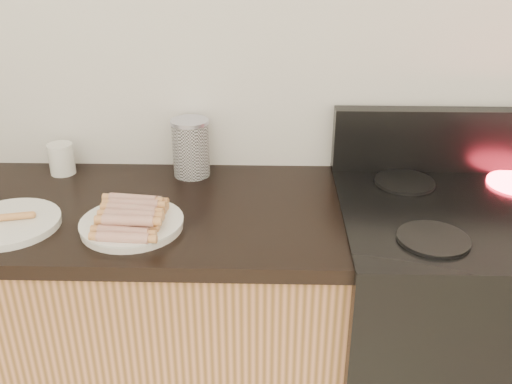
{
  "coord_description": "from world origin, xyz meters",
  "views": [
    {
      "loc": [
        0.2,
        0.27,
        1.63
      ],
      "look_at": [
        0.17,
        1.62,
        0.98
      ],
      "focal_mm": 40.0,
      "sensor_mm": 36.0,
      "label": 1
    }
  ],
  "objects_px": {
    "stove": "(454,340)",
    "canister": "(191,148)",
    "main_plate": "(132,225)",
    "side_plate": "(9,224)",
    "mug": "(61,159)"
  },
  "relations": [
    {
      "from": "stove",
      "to": "mug",
      "type": "bearing_deg",
      "value": 168.81
    },
    {
      "from": "stove",
      "to": "main_plate",
      "type": "relative_size",
      "value": 3.42
    },
    {
      "from": "side_plate",
      "to": "canister",
      "type": "relative_size",
      "value": 1.48
    },
    {
      "from": "mug",
      "to": "stove",
      "type": "bearing_deg",
      "value": -11.19
    },
    {
      "from": "stove",
      "to": "main_plate",
      "type": "distance_m",
      "value": 1.05
    },
    {
      "from": "stove",
      "to": "mug",
      "type": "xyz_separation_m",
      "value": [
        -1.24,
        0.24,
        0.49
      ]
    },
    {
      "from": "main_plate",
      "to": "side_plate",
      "type": "distance_m",
      "value": 0.33
    },
    {
      "from": "main_plate",
      "to": "mug",
      "type": "bearing_deg",
      "value": 130.45
    },
    {
      "from": "canister",
      "to": "main_plate",
      "type": "bearing_deg",
      "value": -107.87
    },
    {
      "from": "side_plate",
      "to": "stove",
      "type": "bearing_deg",
      "value": 4.87
    },
    {
      "from": "main_plate",
      "to": "mug",
      "type": "relative_size",
      "value": 2.71
    },
    {
      "from": "stove",
      "to": "canister",
      "type": "height_order",
      "value": "canister"
    },
    {
      "from": "canister",
      "to": "mug",
      "type": "xyz_separation_m",
      "value": [
        -0.41,
        0.0,
        -0.04
      ]
    },
    {
      "from": "stove",
      "to": "canister",
      "type": "relative_size",
      "value": 5.01
    },
    {
      "from": "main_plate",
      "to": "canister",
      "type": "bearing_deg",
      "value": 72.13
    }
  ]
}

